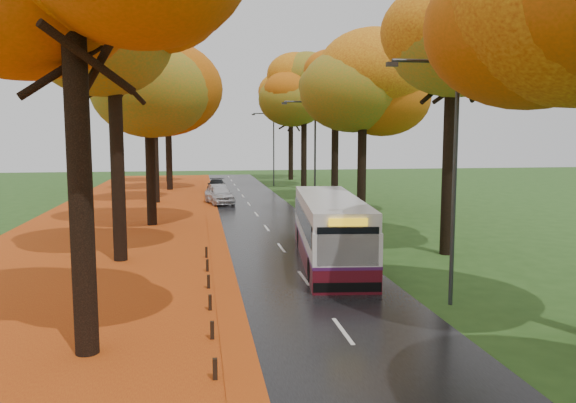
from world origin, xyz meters
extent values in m
cube|color=black|center=(0.00, 25.00, 0.02)|extent=(6.50, 90.00, 0.04)
cube|color=silver|center=(0.00, 25.00, 0.04)|extent=(0.12, 90.00, 0.01)
cube|color=#9B270E|center=(-9.00, 25.00, 0.01)|extent=(12.00, 90.00, 0.02)
cube|color=#C35B14|center=(-3.05, 25.00, 0.04)|extent=(0.90, 90.00, 0.01)
cylinder|color=black|center=(-6.90, 5.50, 4.29)|extent=(0.60, 0.60, 8.58)
cylinder|color=black|center=(-7.50, 16.50, 4.58)|extent=(0.60, 0.60, 9.15)
ellipsoid|color=gold|center=(-7.50, 16.50, 10.30)|extent=(8.00, 8.00, 6.24)
cylinder|color=black|center=(-6.90, 26.50, 4.00)|extent=(0.60, 0.60, 8.00)
ellipsoid|color=gold|center=(-6.90, 26.50, 9.00)|extent=(9.20, 9.20, 7.18)
cylinder|color=black|center=(-7.50, 38.50, 4.29)|extent=(0.60, 0.60, 8.58)
ellipsoid|color=gold|center=(-7.50, 38.50, 9.65)|extent=(8.00, 8.00, 6.24)
cylinder|color=black|center=(-6.90, 49.50, 4.58)|extent=(0.60, 0.60, 9.15)
ellipsoid|color=gold|center=(-6.90, 49.50, 10.30)|extent=(9.20, 9.20, 7.18)
cylinder|color=black|center=(-7.50, 59.50, 4.00)|extent=(0.60, 0.60, 8.00)
ellipsoid|color=gold|center=(-7.50, 59.50, 9.00)|extent=(8.00, 8.00, 6.24)
cylinder|color=black|center=(7.50, 15.50, 4.61)|extent=(0.60, 0.60, 9.22)
ellipsoid|color=#D15C0F|center=(7.50, 15.50, 10.37)|extent=(8.20, 8.20, 6.40)
cylinder|color=black|center=(6.90, 27.50, 4.10)|extent=(0.60, 0.60, 8.19)
ellipsoid|color=#D15C0F|center=(6.90, 27.50, 9.22)|extent=(9.20, 9.20, 7.18)
cylinder|color=black|center=(7.50, 37.50, 4.35)|extent=(0.60, 0.60, 8.70)
ellipsoid|color=#D15C0F|center=(7.50, 37.50, 9.79)|extent=(8.20, 8.20, 6.40)
cylinder|color=black|center=(6.90, 48.50, 4.61)|extent=(0.60, 0.60, 9.22)
ellipsoid|color=#D15C0F|center=(6.90, 48.50, 10.37)|extent=(9.20, 9.20, 7.18)
cylinder|color=black|center=(7.50, 60.50, 4.10)|extent=(0.60, 0.60, 8.19)
ellipsoid|color=#D15C0F|center=(7.50, 60.50, 9.22)|extent=(8.20, 8.20, 6.40)
cube|color=black|center=(-3.70, 3.40, 0.26)|extent=(0.11, 0.11, 0.52)
cube|color=black|center=(-3.70, 6.00, 0.26)|extent=(0.11, 0.11, 0.52)
cube|color=black|center=(-3.70, 8.60, 0.26)|extent=(0.11, 0.11, 0.52)
cube|color=black|center=(-3.70, 11.20, 0.26)|extent=(0.11, 0.11, 0.52)
cube|color=black|center=(-3.70, 13.80, 0.26)|extent=(0.11, 0.11, 0.52)
cube|color=black|center=(-3.70, 16.40, 0.26)|extent=(0.11, 0.11, 0.52)
cylinder|color=#333538|center=(4.20, 8.00, 4.00)|extent=(0.14, 0.14, 8.00)
cylinder|color=#333538|center=(3.10, 8.00, 7.90)|extent=(2.20, 0.11, 0.11)
cube|color=#333538|center=(2.00, 8.00, 7.78)|extent=(0.35, 0.18, 0.14)
cylinder|color=#333538|center=(4.20, 30.00, 4.00)|extent=(0.14, 0.14, 8.00)
cylinder|color=#333538|center=(3.10, 30.00, 7.90)|extent=(2.20, 0.11, 0.11)
cube|color=#333538|center=(2.00, 30.00, 7.78)|extent=(0.35, 0.18, 0.14)
cylinder|color=#333538|center=(4.20, 52.00, 4.00)|extent=(0.14, 0.14, 8.00)
cylinder|color=#333538|center=(3.10, 52.00, 7.90)|extent=(2.20, 0.11, 0.11)
cube|color=#333538|center=(2.00, 52.00, 7.78)|extent=(0.35, 0.18, 0.14)
cube|color=#520C16|center=(1.70, 14.83, 0.48)|extent=(3.69, 11.01, 0.88)
cube|color=silver|center=(1.70, 14.83, 1.56)|extent=(3.69, 11.01, 1.28)
cube|color=silver|center=(1.70, 14.83, 2.54)|extent=(3.62, 10.79, 0.69)
cube|color=#471751|center=(1.70, 14.83, 0.97)|extent=(3.71, 11.03, 0.12)
cube|color=black|center=(1.70, 14.83, 1.95)|extent=(3.62, 10.15, 0.83)
cube|color=black|center=(1.07, 9.50, 1.76)|extent=(2.15, 0.31, 1.37)
cube|color=yellow|center=(1.07, 9.50, 2.61)|extent=(1.35, 0.22, 0.27)
cube|color=black|center=(1.08, 9.52, 0.31)|extent=(2.40, 0.40, 0.34)
cylinder|color=black|center=(0.17, 11.31, 0.53)|extent=(0.39, 1.01, 0.98)
cylinder|color=black|center=(2.37, 11.06, 0.53)|extent=(0.39, 1.01, 0.98)
cylinder|color=black|center=(0.98, 18.18, 0.53)|extent=(0.39, 1.01, 0.98)
cylinder|color=black|center=(3.17, 17.92, 0.53)|extent=(0.39, 1.01, 0.98)
imported|color=silver|center=(-2.33, 36.47, 0.79)|extent=(2.62, 4.68, 1.50)
imported|color=#989A9F|center=(-2.27, 40.37, 0.66)|extent=(1.77, 3.88, 1.23)
imported|color=black|center=(-2.25, 46.37, 0.66)|extent=(1.97, 4.34, 1.23)
camera|label=1|loc=(-3.99, -9.02, 5.61)|focal=35.00mm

